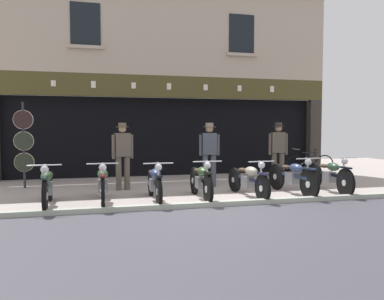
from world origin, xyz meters
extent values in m
cube|color=#A49791|center=(0.00, 5.00, -0.04)|extent=(23.23, 10.00, 0.08)
cube|color=#A3A99A|center=(0.00, 0.08, 0.01)|extent=(23.23, 0.16, 0.18)
cube|color=black|center=(0.00, 7.30, 1.30)|extent=(10.33, 4.00, 2.60)
cube|color=#332D28|center=(5.40, 5.18, 1.30)|extent=(0.44, 0.36, 2.60)
cube|color=black|center=(0.00, 5.55, 1.43)|extent=(9.88, 0.03, 2.18)
cube|color=#463F1D|center=(0.00, 5.12, 2.95)|extent=(11.23, 0.24, 0.70)
cube|color=silver|center=(-3.59, 4.99, 2.95)|extent=(0.14, 0.03, 0.18)
cube|color=silver|center=(-2.41, 4.99, 2.95)|extent=(0.14, 0.03, 0.21)
cube|color=silver|center=(-1.17, 4.99, 2.95)|extent=(0.14, 0.03, 0.19)
cube|color=silver|center=(-0.03, 4.99, 2.95)|extent=(0.14, 0.03, 0.21)
cube|color=silver|center=(1.21, 4.99, 2.95)|extent=(0.14, 0.03, 0.19)
cube|color=silver|center=(2.42, 4.99, 2.95)|extent=(0.14, 0.03, 0.20)
cube|color=silver|center=(3.63, 4.99, 2.95)|extent=(0.14, 0.03, 0.21)
cube|color=#B4A18D|center=(0.00, 5.20, 4.78)|extent=(11.23, 0.40, 2.96)
cube|color=black|center=(-2.62, 4.99, 4.78)|extent=(0.90, 0.02, 1.30)
cube|color=#B4A18D|center=(-2.62, 4.95, 4.08)|extent=(1.10, 0.12, 0.10)
cube|color=black|center=(2.48, 4.99, 4.78)|extent=(0.90, 0.02, 1.30)
cube|color=#B4A18D|center=(2.48, 4.95, 4.08)|extent=(1.10, 0.12, 0.10)
cylinder|color=black|center=(-3.31, 0.27, 0.33)|extent=(0.10, 0.66, 0.65)
cylinder|color=silver|center=(-3.31, 0.27, 0.33)|extent=(0.11, 0.15, 0.14)
cylinder|color=black|center=(-3.37, 1.59, 0.33)|extent=(0.11, 0.66, 0.65)
cylinder|color=silver|center=(-3.37, 1.59, 0.33)|extent=(0.12, 0.15, 0.14)
cube|color=#173226|center=(-3.34, 0.93, 0.45)|extent=(0.12, 1.22, 0.07)
cube|color=slate|center=(-3.34, 0.93, 0.38)|extent=(0.21, 0.33, 0.26)
ellipsoid|color=#2C4827|center=(-3.33, 0.77, 0.65)|extent=(0.24, 0.47, 0.20)
ellipsoid|color=#38281E|center=(-3.35, 1.17, 0.63)|extent=(0.21, 0.31, 0.10)
cube|color=#173226|center=(-3.31, 0.27, 0.67)|extent=(0.12, 0.36, 0.04)
sphere|color=silver|center=(-3.31, 0.33, 0.83)|extent=(0.15, 0.15, 0.15)
cylinder|color=silver|center=(-3.31, 0.33, 0.91)|extent=(0.62, 0.05, 0.02)
cylinder|color=silver|center=(-3.31, 0.31, 0.62)|extent=(0.05, 0.27, 0.61)
cylinder|color=black|center=(-2.24, 0.33, 0.33)|extent=(0.08, 0.65, 0.65)
cylinder|color=silver|center=(-2.24, 0.33, 0.33)|extent=(0.10, 0.15, 0.14)
cylinder|color=black|center=(-2.22, 1.70, 0.33)|extent=(0.09, 0.65, 0.65)
cylinder|color=silver|center=(-2.22, 1.70, 0.33)|extent=(0.11, 0.15, 0.14)
cube|color=#5C171E|center=(-2.23, 1.02, 0.45)|extent=(0.09, 1.27, 0.07)
cube|color=slate|center=(-2.23, 1.02, 0.38)|extent=(0.21, 0.32, 0.26)
ellipsoid|color=#2A4D2A|center=(-2.23, 0.85, 0.65)|extent=(0.23, 0.46, 0.20)
ellipsoid|color=#38281E|center=(-2.23, 1.26, 0.63)|extent=(0.20, 0.30, 0.10)
cube|color=#5C171E|center=(-2.24, 0.33, 0.67)|extent=(0.11, 0.36, 0.04)
sphere|color=silver|center=(-2.24, 0.39, 0.83)|extent=(0.15, 0.15, 0.15)
cylinder|color=silver|center=(-2.24, 0.39, 0.91)|extent=(0.62, 0.03, 0.02)
cylinder|color=silver|center=(-2.24, 0.37, 0.62)|extent=(0.04, 0.28, 0.61)
cylinder|color=black|center=(-1.13, 0.31, 0.31)|extent=(0.08, 0.62, 0.61)
cylinder|color=silver|center=(-1.13, 0.31, 0.31)|extent=(0.10, 0.14, 0.14)
cylinder|color=black|center=(-1.10, 1.65, 0.31)|extent=(0.09, 0.62, 0.61)
cylinder|color=silver|center=(-1.10, 1.65, 0.31)|extent=(0.11, 0.14, 0.14)
cube|color=black|center=(-1.12, 0.98, 0.43)|extent=(0.09, 1.23, 0.07)
cube|color=slate|center=(-1.12, 0.98, 0.36)|extent=(0.21, 0.32, 0.26)
ellipsoid|color=navy|center=(-1.12, 0.82, 0.63)|extent=(0.23, 0.46, 0.20)
ellipsoid|color=#38281E|center=(-1.11, 1.22, 0.61)|extent=(0.21, 0.30, 0.10)
cube|color=black|center=(-1.13, 0.31, 0.63)|extent=(0.11, 0.36, 0.04)
sphere|color=silver|center=(-1.13, 0.37, 0.81)|extent=(0.15, 0.15, 0.15)
cylinder|color=silver|center=(-1.13, 0.37, 0.89)|extent=(0.62, 0.04, 0.02)
cylinder|color=silver|center=(-1.13, 0.35, 0.60)|extent=(0.04, 0.23, 0.62)
cylinder|color=black|center=(-0.10, 0.28, 0.32)|extent=(0.09, 0.65, 0.65)
cylinder|color=silver|center=(-0.10, 0.28, 0.32)|extent=(0.11, 0.15, 0.14)
cylinder|color=black|center=(-0.05, 1.60, 0.32)|extent=(0.10, 0.65, 0.65)
cylinder|color=silver|center=(-0.05, 1.60, 0.32)|extent=(0.12, 0.15, 0.14)
cube|color=black|center=(-0.07, 0.94, 0.44)|extent=(0.11, 1.22, 0.07)
cube|color=slate|center=(-0.07, 0.94, 0.37)|extent=(0.21, 0.33, 0.26)
ellipsoid|color=#34502B|center=(-0.08, 0.78, 0.64)|extent=(0.24, 0.47, 0.20)
ellipsoid|color=#38281E|center=(-0.06, 1.18, 0.62)|extent=(0.21, 0.31, 0.10)
cube|color=black|center=(-0.10, 0.28, 0.67)|extent=(0.11, 0.36, 0.04)
sphere|color=silver|center=(-0.09, 0.34, 0.82)|extent=(0.15, 0.15, 0.15)
cylinder|color=silver|center=(-0.09, 0.34, 0.90)|extent=(0.62, 0.05, 0.02)
cylinder|color=silver|center=(-0.09, 0.32, 0.61)|extent=(0.04, 0.25, 0.62)
cylinder|color=black|center=(1.12, 0.24, 0.30)|extent=(0.11, 0.61, 0.60)
cylinder|color=silver|center=(1.12, 0.24, 0.30)|extent=(0.11, 0.14, 0.13)
cylinder|color=black|center=(1.02, 1.67, 0.30)|extent=(0.12, 0.61, 0.60)
cylinder|color=silver|center=(1.02, 1.67, 0.30)|extent=(0.12, 0.14, 0.13)
cube|color=#282746|center=(1.07, 0.95, 0.42)|extent=(0.17, 1.32, 0.07)
cube|color=slate|center=(1.07, 0.95, 0.35)|extent=(0.22, 0.33, 0.26)
ellipsoid|color=#A4A18D|center=(1.08, 0.78, 0.62)|extent=(0.25, 0.47, 0.20)
ellipsoid|color=#38281E|center=(1.05, 1.21, 0.60)|extent=(0.22, 0.31, 0.10)
cube|color=#282746|center=(1.12, 0.24, 0.62)|extent=(0.13, 0.37, 0.04)
sphere|color=silver|center=(1.12, 0.30, 0.80)|extent=(0.15, 0.15, 0.15)
cylinder|color=silver|center=(1.12, 0.30, 0.88)|extent=(0.62, 0.07, 0.02)
cylinder|color=silver|center=(1.12, 0.28, 0.59)|extent=(0.06, 0.28, 0.60)
cylinder|color=black|center=(2.30, 0.30, 0.34)|extent=(0.12, 0.68, 0.67)
cylinder|color=silver|center=(2.30, 0.30, 0.34)|extent=(0.11, 0.16, 0.15)
cylinder|color=black|center=(2.19, 1.72, 0.34)|extent=(0.13, 0.68, 0.67)
cylinder|color=silver|center=(2.19, 1.72, 0.34)|extent=(0.12, 0.16, 0.15)
cube|color=#24314E|center=(2.25, 1.01, 0.46)|extent=(0.16, 1.31, 0.07)
cube|color=slate|center=(2.25, 1.01, 0.39)|extent=(0.22, 0.33, 0.26)
ellipsoid|color=navy|center=(2.26, 0.84, 0.66)|extent=(0.25, 0.47, 0.20)
ellipsoid|color=#38281E|center=(2.23, 1.26, 0.64)|extent=(0.22, 0.31, 0.10)
cube|color=#24314E|center=(2.30, 0.30, 0.69)|extent=(0.13, 0.37, 0.04)
sphere|color=silver|center=(2.29, 0.36, 0.84)|extent=(0.15, 0.15, 0.15)
cylinder|color=silver|center=(2.29, 0.36, 0.92)|extent=(0.62, 0.07, 0.02)
cylinder|color=silver|center=(2.29, 0.34, 0.63)|extent=(0.05, 0.24, 0.62)
cylinder|color=black|center=(3.24, 0.32, 0.33)|extent=(0.11, 0.67, 0.67)
cylinder|color=silver|center=(3.24, 0.32, 0.33)|extent=(0.11, 0.15, 0.15)
cylinder|color=black|center=(3.33, 1.74, 0.33)|extent=(0.12, 0.67, 0.67)
cylinder|color=silver|center=(3.33, 1.74, 0.33)|extent=(0.12, 0.15, 0.15)
cube|color=black|center=(3.29, 1.03, 0.45)|extent=(0.15, 1.31, 0.07)
cube|color=slate|center=(3.29, 1.03, 0.38)|extent=(0.22, 0.33, 0.26)
ellipsoid|color=#284632|center=(3.28, 0.86, 0.65)|extent=(0.25, 0.47, 0.20)
ellipsoid|color=#38281E|center=(3.30, 1.29, 0.63)|extent=(0.22, 0.31, 0.10)
cube|color=black|center=(3.24, 0.32, 0.69)|extent=(0.12, 0.37, 0.04)
sphere|color=silver|center=(3.25, 0.38, 0.83)|extent=(0.15, 0.15, 0.15)
cylinder|color=silver|center=(3.25, 0.38, 0.91)|extent=(0.62, 0.06, 0.02)
cylinder|color=silver|center=(3.25, 0.36, 0.62)|extent=(0.05, 0.29, 0.60)
cylinder|color=brown|center=(-1.59, 2.65, 0.45)|extent=(0.15, 0.15, 0.89)
cylinder|color=brown|center=(-1.80, 2.61, 0.45)|extent=(0.15, 0.15, 0.89)
cube|color=brown|center=(-1.70, 2.63, 1.17)|extent=(0.41, 0.29, 0.60)
cube|color=silver|center=(-1.72, 2.74, 1.24)|extent=(0.14, 0.05, 0.34)
cube|color=brown|center=(-1.72, 2.75, 1.23)|extent=(0.05, 0.02, 0.31)
cylinder|color=brown|center=(-1.47, 2.67, 1.12)|extent=(0.09, 0.09, 0.62)
cylinder|color=brown|center=(-1.93, 2.58, 1.12)|extent=(0.09, 0.09, 0.62)
sphere|color=tan|center=(-1.70, 2.63, 1.58)|extent=(0.19, 0.19, 0.19)
cylinder|color=brown|center=(-1.70, 2.63, 1.63)|extent=(0.33, 0.33, 0.01)
cylinder|color=brown|center=(-1.70, 2.63, 1.68)|extent=(0.20, 0.20, 0.11)
cylinder|color=#3D424C|center=(0.74, 2.58, 0.45)|extent=(0.15, 0.15, 0.90)
cylinder|color=#3D424C|center=(0.52, 2.62, 0.45)|extent=(0.15, 0.15, 0.90)
cube|color=#3D424C|center=(0.63, 2.60, 1.17)|extent=(0.41, 0.28, 0.58)
cube|color=silver|center=(0.65, 2.72, 1.24)|extent=(0.14, 0.04, 0.33)
cube|color=brown|center=(0.65, 2.73, 1.23)|extent=(0.05, 0.02, 0.30)
cylinder|color=#3D424C|center=(0.86, 2.56, 1.14)|extent=(0.09, 0.09, 0.56)
cylinder|color=#3D424C|center=(0.40, 2.64, 1.14)|extent=(0.09, 0.09, 0.56)
sphere|color=#9E7A5B|center=(0.63, 2.60, 1.58)|extent=(0.20, 0.20, 0.20)
cylinder|color=#7F705B|center=(0.63, 2.60, 1.63)|extent=(0.35, 0.35, 0.01)
cylinder|color=#7F705B|center=(0.63, 2.60, 1.69)|extent=(0.21, 0.21, 0.11)
cylinder|color=brown|center=(2.95, 2.90, 0.45)|extent=(0.15, 0.15, 0.90)
cylinder|color=brown|center=(2.74, 2.95, 0.45)|extent=(0.15, 0.15, 0.90)
cube|color=brown|center=(2.84, 2.92, 1.18)|extent=(0.42, 0.30, 0.60)
cube|color=white|center=(2.87, 3.04, 1.25)|extent=(0.14, 0.05, 0.34)
cube|color=brown|center=(2.87, 3.05, 1.24)|extent=(0.05, 0.02, 0.31)
cylinder|color=brown|center=(3.07, 2.87, 1.13)|extent=(0.09, 0.09, 0.63)
cylinder|color=brown|center=(2.62, 2.98, 1.13)|extent=(0.09, 0.09, 0.63)
sphere|color=#9E7A5B|center=(2.84, 2.92, 1.59)|extent=(0.21, 0.21, 0.21)
cylinder|color=#332D28|center=(2.84, 2.92, 1.65)|extent=(0.35, 0.35, 0.01)
cylinder|color=#332D28|center=(2.84, 2.92, 1.71)|extent=(0.22, 0.22, 0.11)
cylinder|color=#232328|center=(-4.22, 3.58, 1.15)|extent=(0.06, 0.06, 2.29)
cylinder|color=black|center=(-4.22, 3.56, 1.82)|extent=(0.49, 0.03, 0.49)
torus|color=silver|center=(-4.22, 3.58, 1.82)|extent=(0.51, 0.04, 0.51)
cylinder|color=#23281E|center=(-4.22, 3.56, 1.26)|extent=(0.49, 0.03, 0.49)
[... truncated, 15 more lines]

